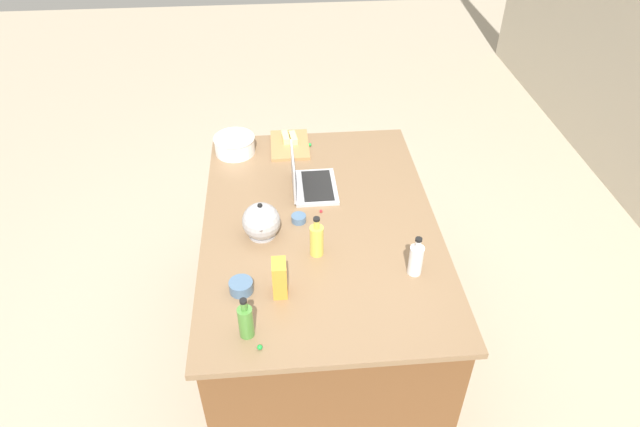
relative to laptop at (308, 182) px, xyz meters
The scene contains 18 objects.
ground_plane 0.99m from the laptop, ahead, with size 12.00×12.00×0.00m, color #B7A88E.
island_counter 0.57m from the laptop, ahead, with size 1.69×1.14×0.90m.
laptop is the anchor object (origin of this frame).
mixing_bowl_large 0.56m from the laptop, 134.95° to the right, with size 0.24×0.24×0.10m.
bottle_vinegar 0.78m from the laptop, 32.50° to the left, with size 0.06×0.06×0.20m.
bottle_olive 0.99m from the laptop, 18.03° to the right, with size 0.06×0.06×0.20m.
bottle_oil 0.50m from the laptop, ahead, with size 0.06×0.06×0.21m.
kettle 0.43m from the laptop, 35.06° to the right, with size 0.21×0.18×0.20m.
cutting_board 0.44m from the laptop, 169.74° to the right, with size 0.32×0.22×0.02m, color #AD7F4C.
butter_stick_left 0.49m from the laptop, 167.99° to the right, with size 0.11×0.04×0.04m, color #F4E58C.
butter_stick_right 0.47m from the laptop, behind, with size 0.11×0.04×0.04m, color #F4E58C.
ramekin_small 0.78m from the laptop, 25.34° to the right, with size 0.10×0.10×0.05m, color slate.
ramekin_medium 0.27m from the laptop, 13.92° to the right, with size 0.07×0.07×0.04m, color slate.
candy_bag 0.75m from the laptop, 13.12° to the right, with size 0.09×0.06×0.17m, color gold.
candy_0 1.05m from the laptop, 14.19° to the right, with size 0.02×0.02×0.02m, color green.
candy_1 0.43m from the laptop, behind, with size 0.02×0.02×0.02m, color green.
candy_2 0.21m from the laptop, 13.62° to the left, with size 0.02×0.02×0.02m, color red.
candy_3 0.08m from the laptop, 163.20° to the left, with size 0.02×0.02×0.02m, color #CC3399.
Camera 1 is at (2.10, -0.18, 2.64)m, focal length 31.37 mm.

